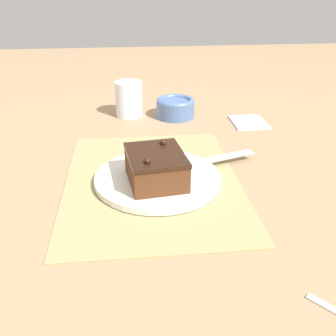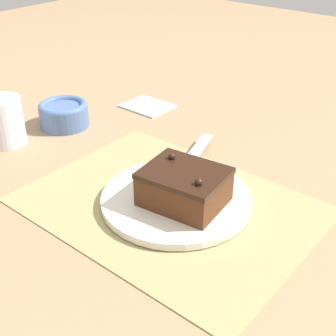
{
  "view_description": "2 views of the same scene",
  "coord_description": "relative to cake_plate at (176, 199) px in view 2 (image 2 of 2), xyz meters",
  "views": [
    {
      "loc": [
        -0.68,
        0.04,
        0.38
      ],
      "look_at": [
        -0.03,
        -0.03,
        0.04
      ],
      "focal_mm": 42.0,
      "sensor_mm": 36.0,
      "label": 1
    },
    {
      "loc": [
        -0.4,
        0.49,
        0.44
      ],
      "look_at": [
        0.01,
        -0.01,
        0.06
      ],
      "focal_mm": 50.0,
      "sensor_mm": 36.0,
      "label": 2
    }
  ],
  "objects": [
    {
      "name": "folded_napkin",
      "position": [
        0.31,
        -0.27,
        -0.01
      ],
      "size": [
        0.11,
        0.09,
        0.01
      ],
      "primitive_type": "cube",
      "color": "silver",
      "rests_on": "ground_plane"
    },
    {
      "name": "cake_plate",
      "position": [
        0.0,
        0.0,
        0.0
      ],
      "size": [
        0.25,
        0.25,
        0.01
      ],
      "color": "white",
      "rests_on": "placemat_woven"
    },
    {
      "name": "ground_plane",
      "position": [
        0.01,
        0.01,
        -0.01
      ],
      "size": [
        3.0,
        3.0,
        0.0
      ],
      "primitive_type": "plane",
      "color": "#9E7F5B"
    },
    {
      "name": "placemat_woven",
      "position": [
        0.01,
        0.01,
        -0.01
      ],
      "size": [
        0.46,
        0.34,
        0.0
      ],
      "primitive_type": "cube",
      "color": "tan",
      "rests_on": "ground_plane"
    },
    {
      "name": "serving_knife",
      "position": [
        0.04,
        -0.05,
        0.01
      ],
      "size": [
        0.1,
        0.25,
        0.01
      ],
      "rotation": [
        0.0,
        0.0,
        3.46
      ],
      "color": "#472D19",
      "rests_on": "cake_plate"
    },
    {
      "name": "small_bowl",
      "position": [
        0.38,
        -0.08,
        0.02
      ],
      "size": [
        0.11,
        0.11,
        0.05
      ],
      "color": "#4C6B9E",
      "rests_on": "ground_plane"
    },
    {
      "name": "drinking_glass",
      "position": [
        0.4,
        0.05,
        0.04
      ],
      "size": [
        0.08,
        0.08,
        0.1
      ],
      "color": "white",
      "rests_on": "ground_plane"
    },
    {
      "name": "chocolate_cake",
      "position": [
        -0.02,
        0.0,
        0.04
      ],
      "size": [
        0.14,
        0.12,
        0.07
      ],
      "rotation": [
        0.0,
        0.0,
        0.13
      ],
      "color": "#512D19",
      "rests_on": "cake_plate"
    }
  ]
}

